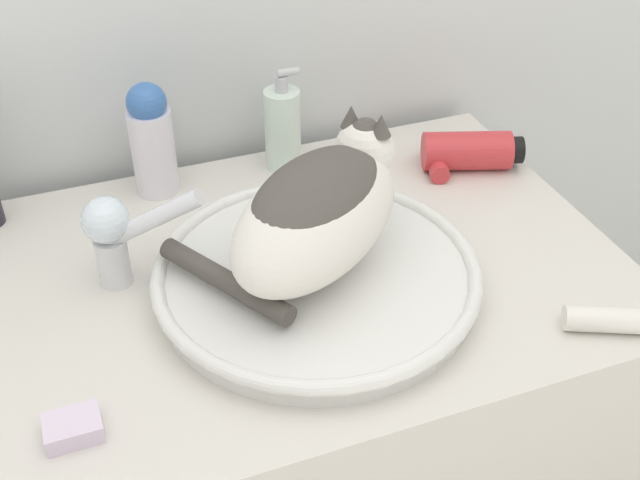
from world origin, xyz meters
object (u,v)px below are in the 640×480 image
Objects in this scene: hair_dryer at (465,152)px; soap_bar at (73,428)px; soap_pump_bottle at (283,128)px; cat at (318,209)px; faucet at (116,232)px; cream_tube at (636,321)px; lotion_bottle_white at (152,139)px.

soap_bar is (-0.68, -0.35, -0.02)m from hair_dryer.
soap_pump_bottle reaches higher than hair_dryer.
cat is 5.75× the size of soap_bar.
cat is at bearing 1.40° from faucet.
cat reaches higher than soap_pump_bottle.
soap_pump_bottle is at bearing 49.12° from soap_bar.
faucet is 2.54× the size of soap_bar.
faucet is at bearing 151.05° from cream_tube.
faucet is 0.23m from lotion_bottle_white.
faucet is (-0.24, 0.10, -0.04)m from cat.
soap_pump_bottle is at bearing 118.11° from cream_tube.
hair_dryer is at bearing -5.10° from cat.
lotion_bottle_white is at bearing -174.19° from hair_dryer.
soap_pump_bottle reaches higher than faucet.
cream_tube is 0.69m from soap_bar.
cream_tube is (0.34, -0.22, -0.11)m from cat.
soap_pump_bottle is at bearing -0.00° from lotion_bottle_white.
soap_pump_bottle is 0.30m from hair_dryer.
hair_dryer reaches higher than cream_tube.
faucet reaches higher than soap_bar.
cream_tube reaches higher than soap_bar.
lotion_bottle_white is 0.51m from hair_dryer.
hair_dryer is at bearing 27.22° from soap_bar.
lotion_bottle_white reaches higher than soap_bar.
cream_tube is at bearing -69.39° from cat.
cream_tube is at bearing -61.89° from soap_pump_bottle.
soap_pump_bottle is 1.00× the size of hair_dryer.
lotion_bottle_white reaches higher than cream_tube.
cat reaches higher than lotion_bottle_white.
soap_pump_bottle is at bearing 43.28° from cat.
hair_dryer is (-0.01, 0.43, 0.01)m from cream_tube.
cream_tube is 0.43m from hair_dryer.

